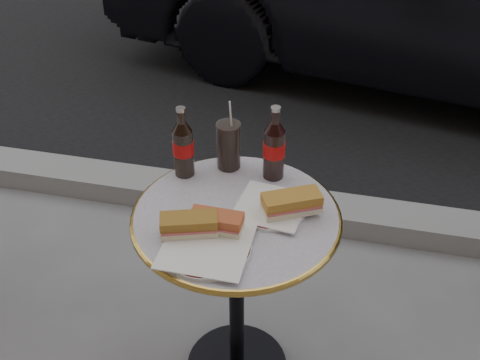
% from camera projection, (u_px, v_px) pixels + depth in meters
% --- Properties ---
extents(curb, '(40.00, 0.20, 0.12)m').
position_uv_depth(curb, '(280.00, 207.00, 2.87)').
color(curb, gray).
rests_on(curb, ground).
extents(bistro_table, '(0.62, 0.62, 0.73)m').
position_uv_depth(bistro_table, '(237.00, 300.00, 1.98)').
color(bistro_table, '#BAB2C4').
rests_on(bistro_table, ground).
extents(plate_left, '(0.29, 0.29, 0.01)m').
position_uv_depth(plate_left, '(207.00, 248.00, 1.63)').
color(plate_left, silver).
rests_on(plate_left, bistro_table).
extents(plate_right, '(0.26, 0.26, 0.01)m').
position_uv_depth(plate_right, '(271.00, 208.00, 1.77)').
color(plate_right, white).
rests_on(plate_right, bistro_table).
extents(sandwich_left_a, '(0.17, 0.12, 0.05)m').
position_uv_depth(sandwich_left_a, '(189.00, 226.00, 1.66)').
color(sandwich_left_a, olive).
rests_on(sandwich_left_a, plate_left).
extents(sandwich_left_b, '(0.15, 0.07, 0.05)m').
position_uv_depth(sandwich_left_b, '(216.00, 223.00, 1.67)').
color(sandwich_left_b, '#B4522D').
rests_on(sandwich_left_b, plate_left).
extents(sandwich_right, '(0.19, 0.15, 0.06)m').
position_uv_depth(sandwich_right, '(291.00, 204.00, 1.73)').
color(sandwich_right, '#AE782C').
rests_on(sandwich_right, plate_right).
extents(cola_bottle_left, '(0.08, 0.08, 0.24)m').
position_uv_depth(cola_bottle_left, '(183.00, 142.00, 1.85)').
color(cola_bottle_left, black).
rests_on(cola_bottle_left, bistro_table).
extents(cola_bottle_right, '(0.08, 0.08, 0.25)m').
position_uv_depth(cola_bottle_right, '(274.00, 143.00, 1.84)').
color(cola_bottle_right, black).
rests_on(cola_bottle_right, bistro_table).
extents(cola_glass, '(0.09, 0.09, 0.16)m').
position_uv_depth(cola_glass, '(229.00, 145.00, 1.91)').
color(cola_glass, black).
rests_on(cola_glass, bistro_table).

